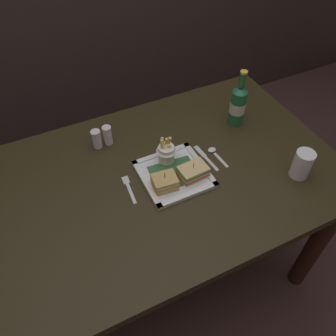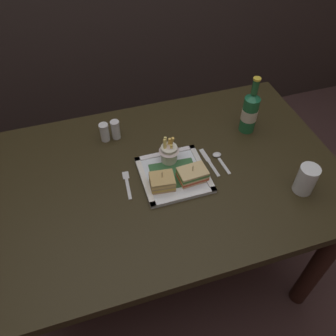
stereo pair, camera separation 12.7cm
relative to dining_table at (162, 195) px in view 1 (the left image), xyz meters
name	(u,v)px [view 1 (the left image)]	position (x,y,z in m)	size (l,w,h in m)	color
ground_plane	(164,268)	(0.00, 0.00, -0.65)	(6.00, 6.00, 0.00)	#45302F
dining_table	(162,195)	(0.00, 0.00, 0.00)	(1.37, 0.87, 0.77)	black
square_plate	(174,174)	(0.04, -0.02, 0.13)	(0.25, 0.25, 0.02)	white
sandwich_half_left	(165,182)	(-0.02, -0.06, 0.16)	(0.09, 0.08, 0.07)	tan
sandwich_half_right	(193,172)	(0.10, -0.06, 0.16)	(0.11, 0.08, 0.07)	#D4B285
fries_cup	(166,151)	(0.04, 0.05, 0.19)	(0.08, 0.08, 0.12)	silver
beer_bottle	(238,105)	(0.42, 0.14, 0.22)	(0.07, 0.07, 0.26)	#206638
water_glass	(301,166)	(0.47, -0.22, 0.17)	(0.07, 0.07, 0.11)	silver
fork	(129,188)	(-0.14, 0.00, 0.13)	(0.03, 0.14, 0.00)	silver
knife	(205,157)	(0.19, 0.01, 0.13)	(0.03, 0.16, 0.00)	silver
spoon	(214,152)	(0.24, 0.01, 0.13)	(0.03, 0.12, 0.01)	silver
salt_shaker	(97,140)	(-0.17, 0.26, 0.16)	(0.04, 0.04, 0.08)	silver
pepper_shaker	(108,136)	(-0.12, 0.26, 0.16)	(0.04, 0.04, 0.08)	silver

